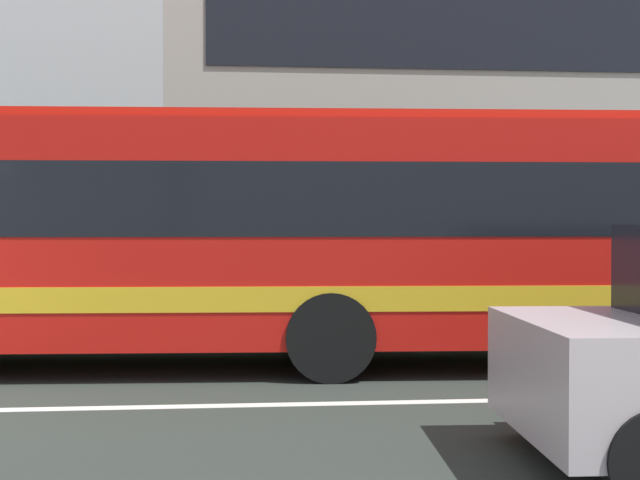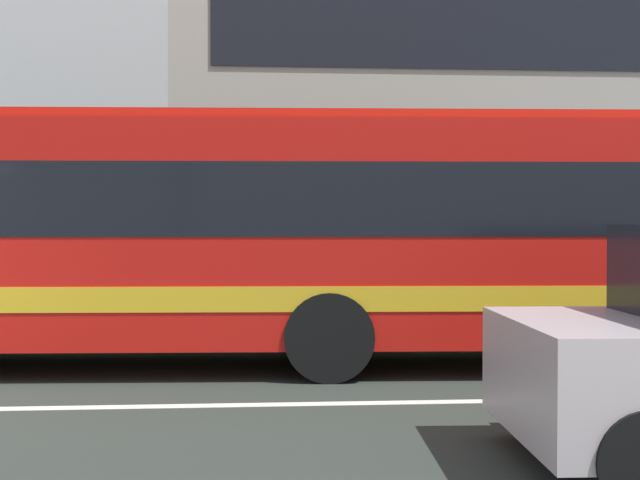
{
  "view_description": "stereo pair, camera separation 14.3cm",
  "coord_description": "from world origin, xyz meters",
  "views": [
    {
      "loc": [
        4.48,
        -7.67,
        1.75
      ],
      "look_at": [
        5.32,
        2.22,
        1.56
      ],
      "focal_mm": 44.63,
      "sensor_mm": 36.0,
      "label": 1
    },
    {
      "loc": [
        4.62,
        -7.68,
        1.75
      ],
      "look_at": [
        5.32,
        2.22,
        1.56
      ],
      "focal_mm": 44.63,
      "sensor_mm": 36.0,
      "label": 2
    }
  ],
  "objects": [
    {
      "name": "transit_bus",
      "position": [
        4.66,
        2.25,
        1.69
      ],
      "size": [
        11.86,
        2.97,
        3.05
      ],
      "color": "red",
      "rests_on": "ground_plane"
    },
    {
      "name": "apartment_block_right",
      "position": [
        13.63,
        13.18,
        5.27
      ],
      "size": [
        21.97,
        8.38,
        10.54
      ],
      "color": "#B3ACA0",
      "rests_on": "ground_plane"
    },
    {
      "name": "hedge_row_far",
      "position": [
        2.52,
        5.79,
        0.49
      ],
      "size": [
        16.25,
        1.1,
        0.99
      ],
      "primitive_type": "cube",
      "color": "#174319",
      "rests_on": "ground_plane"
    }
  ]
}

